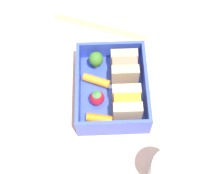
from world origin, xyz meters
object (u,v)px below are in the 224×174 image
(sandwich_center_left, at_px, (127,103))
(broccoli_floret, at_px, (96,59))
(chopstick_pair, at_px, (100,26))
(sandwich_left, at_px, (125,67))
(strawberry_far_left, at_px, (97,97))
(drinking_glass, at_px, (167,174))
(carrot_stick_far_left, at_px, (96,81))
(folded_napkin, at_px, (22,79))
(carrot_stick_left, at_px, (99,119))

(sandwich_center_left, height_order, broccoli_floret, sandwich_center_left)
(chopstick_pair, bearing_deg, sandwich_center_left, 12.78)
(sandwich_left, xyz_separation_m, strawberry_far_left, (0.06, -0.05, -0.01))
(sandwich_center_left, height_order, drinking_glass, drinking_glass)
(carrot_stick_far_left, distance_m, drinking_glass, 0.21)
(broccoli_floret, height_order, strawberry_far_left, broccoli_floret)
(sandwich_left, height_order, chopstick_pair, sandwich_left)
(sandwich_center_left, bearing_deg, strawberry_far_left, -107.24)
(drinking_glass, bearing_deg, carrot_stick_far_left, -149.26)
(strawberry_far_left, bearing_deg, sandwich_left, 137.20)
(sandwich_center_left, height_order, folded_napkin, sandwich_center_left)
(sandwich_center_left, xyz_separation_m, drinking_glass, (0.13, 0.05, 0.01))
(sandwich_left, xyz_separation_m, drinking_glass, (0.20, 0.05, 0.01))
(carrot_stick_left, height_order, drinking_glass, drinking_glass)
(broccoli_floret, xyz_separation_m, drinking_glass, (0.22, 0.11, 0.01))
(sandwich_center_left, height_order, carrot_stick_left, sandwich_center_left)
(drinking_glass, bearing_deg, folded_napkin, -128.44)
(drinking_glass, bearing_deg, carrot_stick_left, -135.20)
(carrot_stick_far_left, relative_size, folded_napkin, 0.34)
(broccoli_floret, xyz_separation_m, carrot_stick_left, (0.11, 0.00, -0.02))
(sandwich_left, height_order, sandwich_center_left, same)
(strawberry_far_left, relative_size, drinking_glass, 0.41)
(chopstick_pair, xyz_separation_m, folded_napkin, (0.12, -0.15, -0.00))
(broccoli_floret, xyz_separation_m, folded_napkin, (0.02, -0.15, -0.03))
(broccoli_floret, height_order, drinking_glass, drinking_glass)
(broccoli_floret, relative_size, drinking_glass, 0.47)
(drinking_glass, bearing_deg, strawberry_far_left, -142.99)
(carrot_stick_far_left, height_order, carrot_stick_left, same)
(sandwich_left, xyz_separation_m, carrot_stick_left, (0.10, -0.05, -0.02))
(strawberry_far_left, bearing_deg, folded_napkin, -111.94)
(carrot_stick_far_left, bearing_deg, sandwich_left, 108.74)
(chopstick_pair, xyz_separation_m, drinking_glass, (0.32, 0.10, 0.04))
(sandwich_left, height_order, strawberry_far_left, sandwich_left)
(strawberry_far_left, bearing_deg, sandwich_center_left, 72.76)
(sandwich_left, relative_size, carrot_stick_left, 1.14)
(drinking_glass, bearing_deg, broccoli_floret, -153.82)
(broccoli_floret, height_order, chopstick_pair, broccoli_floret)
(sandwich_left, bearing_deg, carrot_stick_left, -27.38)
(sandwich_center_left, bearing_deg, carrot_stick_far_left, -136.03)
(broccoli_floret, distance_m, strawberry_far_left, 0.08)
(carrot_stick_left, bearing_deg, carrot_stick_far_left, -176.89)
(sandwich_left, distance_m, drinking_glass, 0.21)
(drinking_glass, distance_m, folded_napkin, 0.33)
(carrot_stick_far_left, distance_m, carrot_stick_left, 0.08)
(sandwich_center_left, distance_m, drinking_glass, 0.14)
(carrot_stick_far_left, bearing_deg, carrot_stick_left, 3.11)
(sandwich_center_left, distance_m, strawberry_far_left, 0.06)
(sandwich_left, distance_m, carrot_stick_left, 0.11)
(carrot_stick_left, bearing_deg, drinking_glass, 44.80)
(folded_napkin, bearing_deg, carrot_stick_far_left, 82.21)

